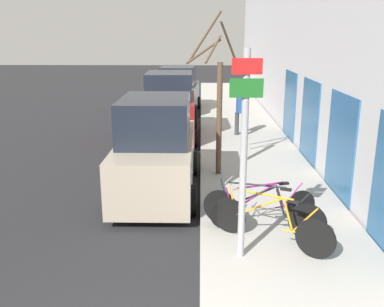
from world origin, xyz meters
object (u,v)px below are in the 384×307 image
at_px(signpost, 244,151).
at_px(bicycle_0, 270,223).
at_px(street_tree, 218,105).
at_px(pedestrian_near, 241,108).
at_px(parked_car_1, 170,109).
at_px(parked_car_2, 178,92).
at_px(parked_car_0, 157,151).
at_px(bicycle_2, 264,206).
at_px(bicycle_1, 262,211).

xyz_separation_m(signpost, bicycle_0, (0.55, 0.44, -1.46)).
bearing_deg(street_tree, pedestrian_near, 77.24).
bearing_deg(parked_car_1, signpost, -79.80).
height_order(parked_car_1, street_tree, street_tree).
bearing_deg(street_tree, parked_car_2, 98.77).
distance_m(bicycle_0, parked_car_2, 14.37).
height_order(signpost, parked_car_1, signpost).
bearing_deg(parked_car_0, signpost, -62.92).
xyz_separation_m(bicycle_2, parked_car_0, (-2.34, 2.11, 0.55)).
relative_size(signpost, parked_car_0, 0.77).
bearing_deg(signpost, street_tree, 93.15).
height_order(pedestrian_near, street_tree, street_tree).
height_order(signpost, bicycle_2, signpost).
bearing_deg(pedestrian_near, bicycle_1, 100.01).
relative_size(parked_car_0, parked_car_1, 1.08).
height_order(bicycle_1, street_tree, street_tree).
height_order(bicycle_1, parked_car_0, parked_car_0).
bearing_deg(bicycle_1, street_tree, 34.50).
height_order(signpost, parked_car_2, signpost).
relative_size(signpost, bicycle_1, 1.56).
height_order(parked_car_1, parked_car_2, parked_car_1).
xyz_separation_m(bicycle_0, parked_car_0, (-2.31, 2.99, 0.51)).
distance_m(bicycle_2, parked_car_1, 8.14).
xyz_separation_m(signpost, street_tree, (-0.25, 4.47, 0.01)).
bearing_deg(signpost, pedestrian_near, 84.94).
height_order(bicycle_0, parked_car_2, parked_car_2).
height_order(bicycle_0, bicycle_2, bicycle_0).
bearing_deg(street_tree, bicycle_1, -78.16).
distance_m(bicycle_0, parked_car_1, 8.97).
xyz_separation_m(bicycle_0, parked_car_2, (-2.36, 14.17, 0.47)).
bearing_deg(parked_car_0, street_tree, 34.26).
relative_size(pedestrian_near, street_tree, 0.41).
distance_m(signpost, bicycle_2, 2.07).
distance_m(parked_car_2, pedestrian_near, 6.08).
relative_size(signpost, bicycle_0, 1.74).
bearing_deg(parked_car_0, parked_car_1, 90.57).
distance_m(parked_car_1, parked_car_2, 5.55).
distance_m(bicycle_2, parked_car_2, 13.51).
xyz_separation_m(pedestrian_near, street_tree, (-1.05, -4.65, 0.87)).
bearing_deg(bicycle_1, pedestrian_near, 20.41).
height_order(parked_car_0, parked_car_1, parked_car_1).
xyz_separation_m(bicycle_1, parked_car_1, (-2.33, 8.09, 0.56)).
bearing_deg(parked_car_2, bicycle_2, -76.26).
bearing_deg(signpost, bicycle_2, 66.39).
bearing_deg(signpost, bicycle_0, 38.67).
height_order(parked_car_2, pedestrian_near, parked_car_2).
bearing_deg(bicycle_2, parked_car_1, 1.70).
relative_size(bicycle_2, parked_car_1, 0.52).
bearing_deg(pedestrian_near, parked_car_2, -52.22).
distance_m(parked_car_0, parked_car_1, 5.64).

